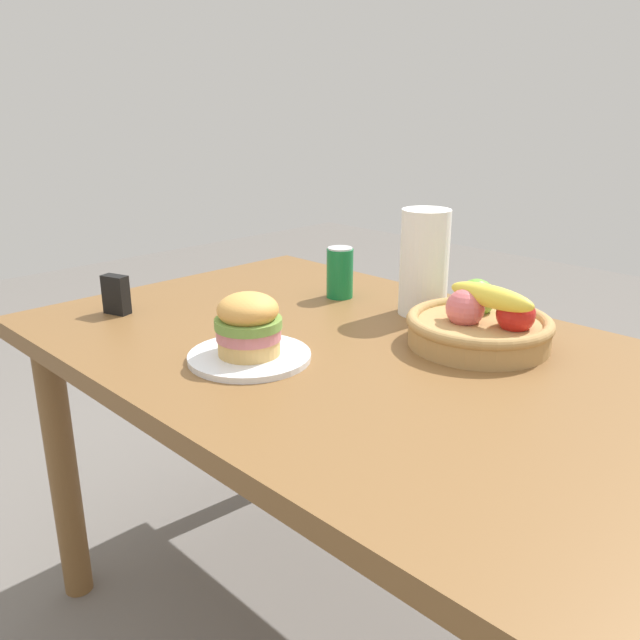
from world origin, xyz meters
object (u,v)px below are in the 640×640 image
(soda_can, at_px, (340,273))
(fruit_basket, at_px, (480,324))
(plate, at_px, (250,356))
(sandwich, at_px, (248,324))
(napkin_holder, at_px, (116,295))
(paper_towel_roll, at_px, (424,262))

(soda_can, relative_size, fruit_basket, 0.43)
(plate, xyz_separation_m, soda_can, (-0.17, 0.42, 0.06))
(sandwich, relative_size, napkin_holder, 1.41)
(sandwich, bearing_deg, fruit_basket, 55.14)
(soda_can, bearing_deg, plate, -68.29)
(plate, bearing_deg, fruit_basket, 55.14)
(napkin_holder, bearing_deg, soda_can, 41.75)
(plate, bearing_deg, soda_can, 111.71)
(paper_towel_roll, bearing_deg, napkin_holder, -134.49)
(paper_towel_roll, bearing_deg, sandwich, -96.80)
(plate, distance_m, sandwich, 0.07)
(plate, height_order, paper_towel_roll, paper_towel_roll)
(fruit_basket, bearing_deg, soda_can, 173.82)
(sandwich, height_order, fruit_basket, fruit_basket)
(sandwich, bearing_deg, plate, 0.00)
(soda_can, xyz_separation_m, napkin_holder, (-0.27, -0.46, -0.02))
(plate, distance_m, soda_can, 0.46)
(fruit_basket, bearing_deg, plate, -124.86)
(soda_can, distance_m, paper_towel_roll, 0.23)
(paper_towel_roll, xyz_separation_m, napkin_holder, (-0.49, -0.50, -0.07))
(fruit_basket, distance_m, napkin_holder, 0.81)
(sandwich, distance_m, napkin_holder, 0.44)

